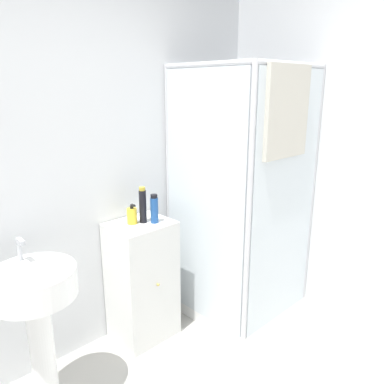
% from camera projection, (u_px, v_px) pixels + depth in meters
% --- Properties ---
extents(wall_back, '(6.40, 0.06, 2.50)m').
position_uv_depth(wall_back, '(53.00, 176.00, 2.28)').
color(wall_back, silver).
rests_on(wall_back, ground_plane).
extents(shower_enclosure, '(0.81, 0.84, 1.93)m').
position_uv_depth(shower_enclosure, '(241.00, 247.00, 2.90)').
color(shower_enclosure, white).
rests_on(shower_enclosure, ground_plane).
extents(vanity_cabinet, '(0.42, 0.37, 0.88)m').
position_uv_depth(vanity_cabinet, '(142.00, 281.00, 2.67)').
color(vanity_cabinet, silver).
rests_on(vanity_cabinet, ground_plane).
extents(sink, '(0.43, 0.43, 1.01)m').
position_uv_depth(sink, '(37.00, 306.00, 1.95)').
color(sink, white).
rests_on(sink, ground_plane).
extents(soap_dispenser, '(0.07, 0.07, 0.14)m').
position_uv_depth(soap_dispenser, '(132.00, 216.00, 2.52)').
color(soap_dispenser, yellow).
rests_on(soap_dispenser, vanity_cabinet).
extents(shampoo_bottle_tall_black, '(0.05, 0.05, 0.25)m').
position_uv_depth(shampoo_bottle_tall_black, '(143.00, 205.00, 2.53)').
color(shampoo_bottle_tall_black, black).
rests_on(shampoo_bottle_tall_black, vanity_cabinet).
extents(shampoo_bottle_blue, '(0.05, 0.05, 0.20)m').
position_uv_depth(shampoo_bottle_blue, '(154.00, 209.00, 2.53)').
color(shampoo_bottle_blue, '#1E4C93').
rests_on(shampoo_bottle_blue, vanity_cabinet).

